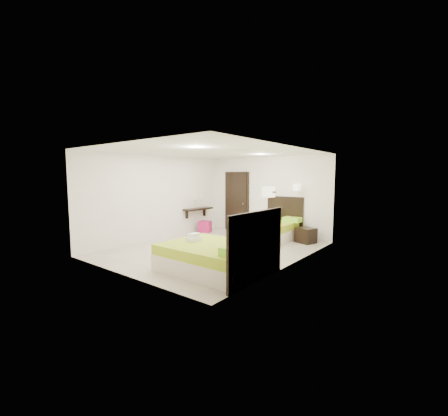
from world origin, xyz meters
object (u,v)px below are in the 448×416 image
Objects in this scene: nightstand at (306,235)px; ottoman at (205,227)px; bed_single at (271,231)px; bed_double at (217,256)px.

nightstand reaches higher than ottoman.
bed_double reaches higher than bed_single.
bed_single reaches higher than ottoman.
ottoman is (-3.50, -0.55, -0.03)m from nightstand.
bed_double reaches higher than nightstand.
ottoman is at bearing -152.75° from nightstand.
ottoman is (-3.15, 3.15, -0.12)m from bed_double.
nightstand is at bearing 8.86° from ottoman.
bed_single is 1.04m from nightstand.
ottoman is (-2.58, -0.07, -0.12)m from bed_single.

